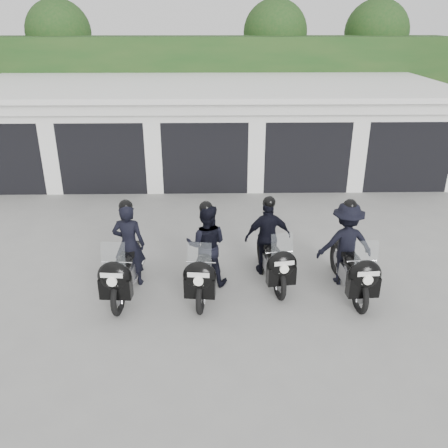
{
  "coord_description": "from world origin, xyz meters",
  "views": [
    {
      "loc": [
        0.3,
        -8.46,
        5.06
      ],
      "look_at": [
        0.48,
        0.65,
        1.05
      ],
      "focal_mm": 38.0,
      "sensor_mm": 36.0,
      "label": 1
    }
  ],
  "objects_px": {
    "police_bike_a": "(126,257)",
    "police_bike_d": "(348,251)",
    "police_bike_b": "(205,253)",
    "police_bike_c": "(270,244)"
  },
  "relations": [
    {
      "from": "police_bike_b",
      "to": "police_bike_d",
      "type": "relative_size",
      "value": 0.98
    },
    {
      "from": "police_bike_b",
      "to": "police_bike_d",
      "type": "xyz_separation_m",
      "value": [
        2.83,
        -0.0,
        0.02
      ]
    },
    {
      "from": "police_bike_d",
      "to": "police_bike_b",
      "type": "bearing_deg",
      "value": 176.26
    },
    {
      "from": "police_bike_c",
      "to": "police_bike_b",
      "type": "bearing_deg",
      "value": -171.25
    },
    {
      "from": "police_bike_b",
      "to": "police_bike_c",
      "type": "height_order",
      "value": "police_bike_b"
    },
    {
      "from": "police_bike_a",
      "to": "police_bike_c",
      "type": "bearing_deg",
      "value": 14.78
    },
    {
      "from": "police_bike_a",
      "to": "police_bike_d",
      "type": "relative_size",
      "value": 1.0
    },
    {
      "from": "police_bike_a",
      "to": "police_bike_b",
      "type": "relative_size",
      "value": 1.02
    },
    {
      "from": "police_bike_c",
      "to": "police_bike_d",
      "type": "distance_m",
      "value": 1.57
    },
    {
      "from": "police_bike_b",
      "to": "police_bike_a",
      "type": "bearing_deg",
      "value": -170.35
    }
  ]
}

